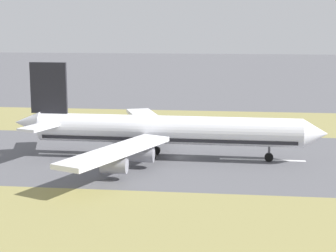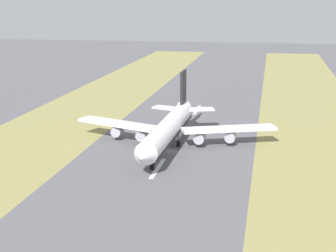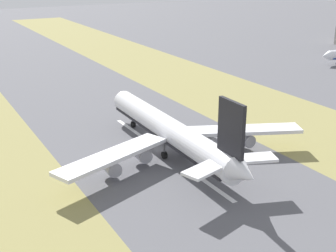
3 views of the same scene
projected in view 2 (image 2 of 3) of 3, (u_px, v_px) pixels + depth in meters
The scene contains 7 objects.
ground_plane at pixel (169, 151), 166.07m from camera, with size 800.00×800.00×0.00m, color #56565B.
grass_median_west at pixel (326, 159), 158.14m from camera, with size 40.00×600.00×0.01m, color olive.
grass_median_east at pixel (27, 144), 173.99m from camera, with size 40.00×600.00×0.01m, color olive.
centreline_dash_near at pixel (197, 110), 226.13m from camera, with size 1.20×18.00×0.01m, color silver.
centreline_dash_mid at pixel (181, 133), 187.82m from camera, with size 1.20×18.00×0.01m, color silver.
centreline_dash_far at pixel (158, 168), 149.50m from camera, with size 1.20×18.00×0.01m, color silver.
airplane_main_jet at pixel (169, 128), 169.27m from camera, with size 64.13×67.09×20.20m.
Camera 2 is at (-28.60, 157.47, 44.93)m, focal length 60.00 mm.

